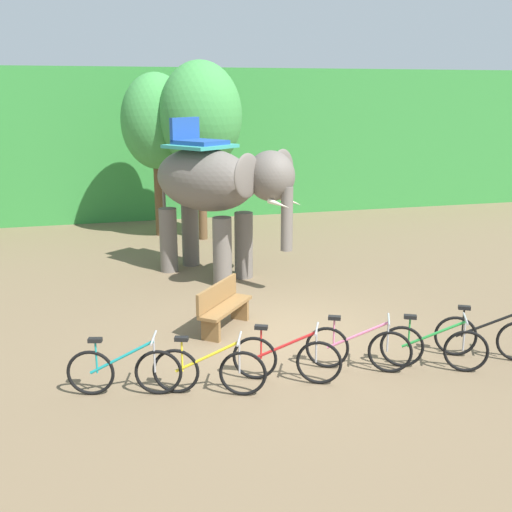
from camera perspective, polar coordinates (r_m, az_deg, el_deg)
ground_plane at (r=11.50m, az=2.73°, el=-7.42°), size 80.00×80.00×0.00m
foliage_hedge at (r=24.75m, az=-7.34°, el=10.67°), size 36.00×6.00×5.17m
tree_far_left at (r=19.26m, az=-9.20°, el=12.08°), size 2.11×2.11×4.94m
tree_center_left at (r=18.52m, az=-5.13°, el=12.73°), size 2.42×2.42×5.26m
elephant at (r=14.65m, az=-3.84°, el=6.38°), size 3.40×3.93×3.78m
bike_teal at (r=9.47m, az=-12.07°, el=-10.31°), size 1.67×0.59×0.92m
bike_yellow at (r=9.30m, az=-4.37°, el=-10.48°), size 1.63×0.70×0.92m
bike_red at (r=9.67m, az=2.82°, el=-9.43°), size 1.58×0.81×0.92m
bike_pink at (r=10.17m, az=9.41°, el=-8.37°), size 1.57×0.82×0.92m
bike_green at (r=10.46m, az=16.06°, el=-8.08°), size 1.56×0.83×0.92m
bike_black at (r=11.15m, az=20.50°, el=-7.01°), size 1.53×0.87×0.92m
wooden_bench at (r=11.68m, az=-3.10°, el=-4.56°), size 1.26×1.42×0.89m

